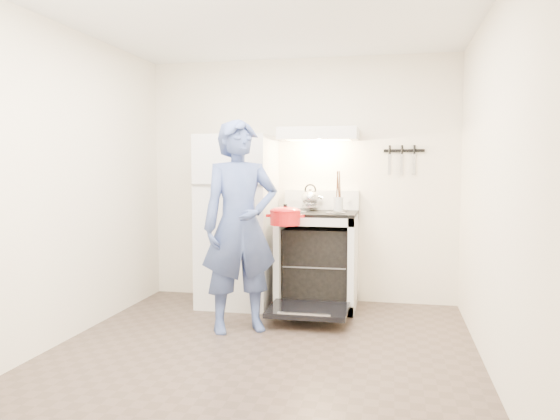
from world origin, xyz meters
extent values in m
plane|color=#4A3B33|center=(0.00, 0.00, 0.00)|extent=(3.60, 3.60, 0.00)
cube|color=#F0E8CD|center=(0.00, 1.80, 1.25)|extent=(3.20, 0.02, 2.50)
cube|color=silver|center=(-0.58, 1.45, 0.85)|extent=(0.70, 0.70, 1.70)
cube|color=silver|center=(0.23, 1.48, 0.46)|extent=(0.76, 0.65, 0.92)
cube|color=black|center=(0.23, 1.48, 0.94)|extent=(0.76, 0.65, 0.03)
cube|color=silver|center=(0.23, 1.76, 1.05)|extent=(0.76, 0.07, 0.20)
cube|color=black|center=(0.23, 0.88, 0.12)|extent=(0.70, 0.54, 0.04)
cube|color=slate|center=(0.23, 1.48, 0.44)|extent=(0.60, 0.52, 0.01)
cube|color=silver|center=(0.23, 1.55, 1.71)|extent=(0.76, 0.50, 0.12)
cube|color=black|center=(1.05, 1.79, 1.55)|extent=(0.40, 0.02, 0.03)
cylinder|color=#80654A|center=(0.18, 1.57, 0.45)|extent=(0.35, 0.35, 0.02)
cylinder|color=silver|center=(0.45, 1.25, 1.05)|extent=(0.11, 0.11, 0.13)
imported|color=navy|center=(-0.31, 0.58, 0.89)|extent=(0.78, 0.69, 1.78)
camera|label=1|loc=(0.95, -3.81, 1.39)|focal=35.00mm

